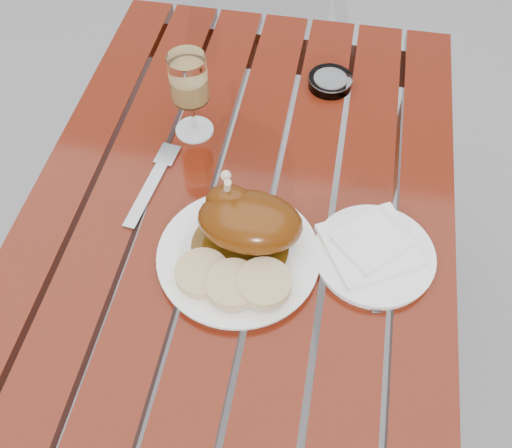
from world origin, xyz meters
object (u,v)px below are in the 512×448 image
Objects in this scene: side_plate at (374,255)px; ashtray at (330,82)px; table at (243,298)px; wine_glass at (191,96)px; dinner_plate at (239,257)px.

ashtray reaches higher than side_plate.
table is 6.47× the size of wine_glass.
dinner_plate is 0.24m from side_plate.
table is at bearing 162.96° from side_plate.
side_plate is (0.23, 0.05, -0.00)m from dinner_plate.
dinner_plate reaches higher than side_plate.
wine_glass is at bearing 147.23° from side_plate.
wine_glass is 0.33m from ashtray.
ashtray is (0.11, 0.48, 0.00)m from dinner_plate.
side_plate reaches higher than table.
side_plate is 2.20× the size of ashtray.
table is 0.54m from ashtray.
dinner_plate is at bearing -62.48° from wine_glass.
dinner_plate is 1.53× the size of wine_glass.
dinner_plate is at bearing -102.60° from ashtray.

